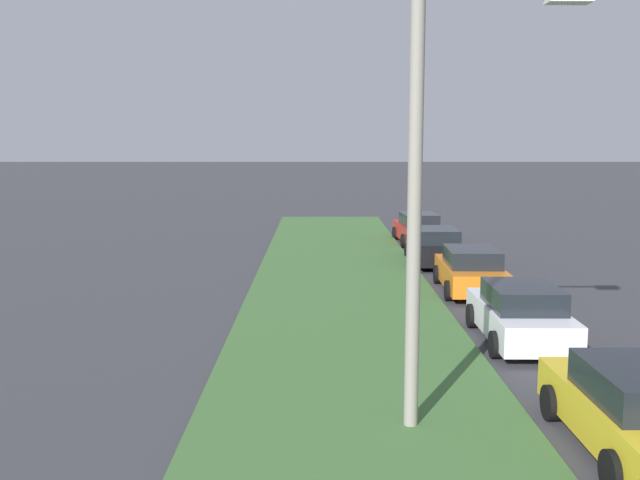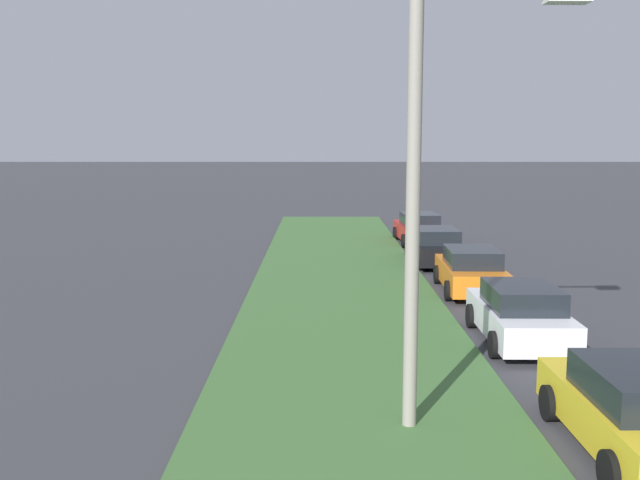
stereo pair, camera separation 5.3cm
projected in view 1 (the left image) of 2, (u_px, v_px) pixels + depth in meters
grass_median at (353, 370)px, 15.49m from camera, size 60.00×6.00×0.12m
parked_car_yellow at (638, 411)px, 11.43m from camera, size 4.32×2.05×1.47m
parked_car_white at (520, 314)px, 17.71m from camera, size 4.32×2.06×1.47m
parked_car_orange at (471, 271)px, 23.52m from camera, size 4.36×2.13×1.47m
parked_car_black at (435, 247)px, 28.73m from camera, size 4.31×2.05×1.47m
parked_car_red at (418, 229)px, 34.42m from camera, size 4.37×2.16×1.47m
streetlight at (437, 176)px, 11.81m from camera, size 0.37×2.87×7.50m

